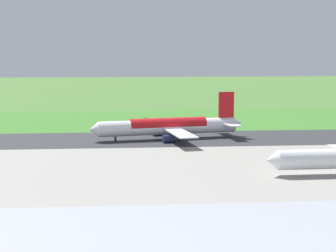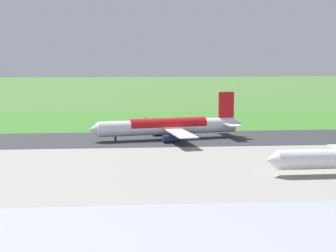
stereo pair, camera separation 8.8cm
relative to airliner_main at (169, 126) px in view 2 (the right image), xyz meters
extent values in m
plane|color=#477233|center=(2.36, 0.07, -4.35)|extent=(800.00, 800.00, 0.00)
cube|color=#2D3033|center=(2.36, 0.07, -4.32)|extent=(600.00, 32.38, 0.06)
cube|color=gray|center=(2.36, 59.13, -4.33)|extent=(440.00, 110.00, 0.05)
cube|color=#3C782B|center=(2.36, -44.91, -4.33)|extent=(600.00, 80.00, 0.04)
cylinder|color=white|center=(0.37, 0.07, -0.15)|extent=(48.17, 13.44, 5.20)
cone|color=white|center=(25.49, 4.49, -0.15)|extent=(3.81, 5.39, 4.94)
cone|color=white|center=(-24.45, -4.30, 0.45)|extent=(4.21, 4.96, 4.42)
cube|color=red|center=(-20.43, -3.59, 6.95)|extent=(5.60, 1.46, 9.00)
cube|color=white|center=(-21.38, 1.82, 0.65)|extent=(5.50, 9.56, 0.36)
cube|color=white|center=(-19.47, -9.01, 0.65)|extent=(5.50, 9.56, 0.36)
cube|color=white|center=(-2.52, 10.73, -0.55)|extent=(9.72, 22.71, 0.35)
cube|color=white|center=(1.29, -10.94, -0.55)|extent=(9.72, 22.71, 0.35)
cylinder|color=#23284C|center=(0.55, 7.71, -3.03)|extent=(4.92, 3.54, 2.80)
cylinder|color=#23284C|center=(3.15, -7.06, -3.03)|extent=(4.92, 3.54, 2.80)
cylinder|color=black|center=(18.34, 3.23, -2.64)|extent=(0.70, 0.70, 3.42)
cylinder|color=black|center=(-3.27, 3.49, -2.64)|extent=(0.70, 0.70, 3.42)
cylinder|color=black|center=(-1.89, -4.39, -2.64)|extent=(0.70, 0.70, 3.42)
cylinder|color=red|center=(0.37, 0.07, 0.37)|extent=(26.91, 9.72, 5.23)
cone|color=white|center=(-20.33, 56.96, -0.36)|extent=(2.94, 4.74, 4.69)
cube|color=#334C60|center=(-0.79, 119.05, 2.14)|extent=(150.85, 0.16, 4.25)
cylinder|color=slate|center=(6.35, -40.21, -3.47)|extent=(0.10, 0.10, 1.77)
cube|color=red|center=(6.35, -40.23, -2.28)|extent=(0.60, 0.04, 0.60)
cone|color=orange|center=(10.12, -47.60, -4.08)|extent=(0.40, 0.40, 0.55)
camera|label=1|loc=(15.49, 184.78, 26.80)|focal=58.48mm
camera|label=2|loc=(15.40, 184.79, 26.80)|focal=58.48mm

